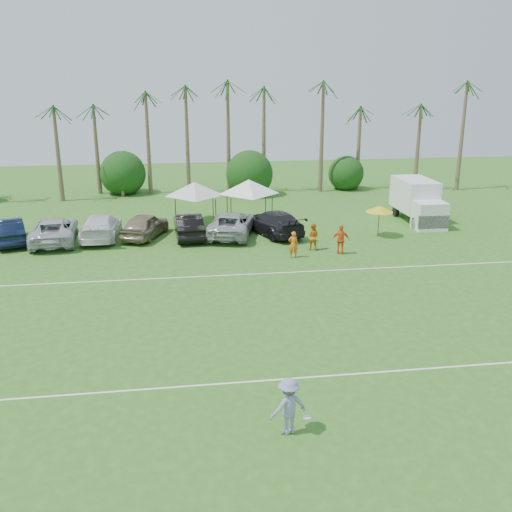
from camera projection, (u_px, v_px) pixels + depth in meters
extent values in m
plane|color=#31651E|center=(218.00, 415.00, 18.99)|extent=(120.00, 120.00, 0.00)
cube|color=white|center=(214.00, 384.00, 20.88)|extent=(80.00, 0.10, 0.01)
cube|color=white|center=(198.00, 277.00, 32.21)|extent=(80.00, 0.10, 0.01)
cone|color=brown|center=(52.00, 144.00, 51.76)|extent=(0.44, 0.44, 10.00)
cone|color=brown|center=(97.00, 138.00, 52.16)|extent=(0.44, 0.44, 11.00)
cone|color=brown|center=(142.00, 154.00, 53.15)|extent=(0.44, 0.44, 8.00)
cone|color=brown|center=(185.00, 148.00, 53.55)|extent=(0.44, 0.44, 9.00)
cone|color=brown|center=(227.00, 142.00, 53.94)|extent=(0.44, 0.44, 10.00)
cone|color=brown|center=(269.00, 136.00, 54.34)|extent=(0.44, 0.44, 11.00)
cone|color=brown|center=(319.00, 151.00, 55.47)|extent=(0.44, 0.44, 8.00)
cone|color=brown|center=(369.00, 145.00, 56.00)|extent=(0.44, 0.44, 9.00)
cone|color=brown|center=(418.00, 139.00, 56.54)|extent=(0.44, 0.44, 10.00)
cone|color=brown|center=(456.00, 133.00, 56.93)|extent=(0.44, 0.44, 11.00)
cylinder|color=brown|center=(123.00, 187.00, 54.81)|extent=(0.30, 0.30, 1.40)
sphere|color=#103A10|center=(123.00, 176.00, 54.48)|extent=(4.00, 4.00, 4.00)
cylinder|color=brown|center=(247.00, 184.00, 56.44)|extent=(0.30, 0.30, 1.40)
sphere|color=#103A10|center=(247.00, 173.00, 56.12)|extent=(4.00, 4.00, 4.00)
cylinder|color=brown|center=(345.00, 182.00, 57.81)|extent=(0.30, 0.30, 1.40)
sphere|color=#103A10|center=(345.00, 171.00, 57.48)|extent=(4.00, 4.00, 4.00)
imported|color=orange|center=(293.00, 244.00, 35.45)|extent=(0.66, 0.48, 1.68)
imported|color=orange|center=(313.00, 237.00, 37.06)|extent=(1.06, 0.96, 1.76)
imported|color=#F05B1A|center=(341.00, 240.00, 36.13)|extent=(1.19, 0.82, 1.88)
cube|color=white|center=(415.00, 195.00, 44.75)|extent=(2.53, 4.53, 2.44)
cube|color=white|center=(430.00, 216.00, 42.09)|extent=(2.28, 1.80, 2.05)
cube|color=black|center=(433.00, 222.00, 41.49)|extent=(2.25, 0.34, 0.97)
cube|color=#E5590C|center=(429.00, 200.00, 45.03)|extent=(0.05, 1.56, 0.88)
cylinder|color=black|center=(415.00, 223.00, 42.34)|extent=(0.31, 0.88, 0.88)
cylinder|color=black|center=(440.00, 222.00, 42.56)|extent=(0.31, 0.88, 0.88)
cylinder|color=black|center=(396.00, 211.00, 46.21)|extent=(0.31, 0.88, 0.88)
cylinder|color=black|center=(419.00, 210.00, 46.44)|extent=(0.31, 0.88, 0.88)
cylinder|color=black|center=(176.00, 214.00, 42.29)|extent=(0.06, 0.06, 2.13)
cylinder|color=black|center=(216.00, 213.00, 42.70)|extent=(0.06, 0.06, 2.13)
cylinder|color=black|center=(175.00, 206.00, 45.11)|extent=(0.06, 0.06, 2.13)
cylinder|color=black|center=(213.00, 205.00, 45.52)|extent=(0.06, 0.06, 2.13)
pyramid|color=silver|center=(194.00, 182.00, 43.27)|extent=(4.59, 4.59, 1.06)
cylinder|color=black|center=(231.00, 213.00, 42.58)|extent=(0.06, 0.06, 2.21)
cylinder|color=black|center=(272.00, 212.00, 43.00)|extent=(0.06, 0.06, 2.21)
cylinder|color=black|center=(227.00, 204.00, 45.52)|extent=(0.06, 0.06, 2.21)
cylinder|color=black|center=(266.00, 203.00, 45.94)|extent=(0.06, 0.06, 2.21)
pyramid|color=white|center=(249.00, 180.00, 43.60)|extent=(4.77, 4.77, 1.10)
cylinder|color=black|center=(379.00, 223.00, 40.16)|extent=(0.05, 0.05, 1.99)
cone|color=yellow|center=(379.00, 209.00, 39.86)|extent=(1.99, 1.99, 0.45)
imported|color=#8584BB|center=(289.00, 406.00, 17.78)|extent=(1.38, 1.04, 1.89)
cylinder|color=white|center=(307.00, 417.00, 17.76)|extent=(0.27, 0.27, 0.03)
imported|color=black|center=(9.00, 231.00, 38.59)|extent=(3.40, 5.54, 1.72)
imported|color=#B9BDC2|center=(54.00, 230.00, 38.68)|extent=(3.42, 6.44, 1.72)
imported|color=white|center=(101.00, 227.00, 39.62)|extent=(2.54, 5.99, 1.72)
imported|color=gray|center=(145.00, 225.00, 39.98)|extent=(3.64, 5.45, 1.72)
imported|color=black|center=(188.00, 226.00, 39.92)|extent=(2.09, 5.32, 1.72)
imported|color=#A8A9AA|center=(231.00, 224.00, 40.34)|extent=(4.31, 6.72, 1.72)
imported|color=black|center=(274.00, 223.00, 40.76)|extent=(4.19, 6.40, 1.72)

